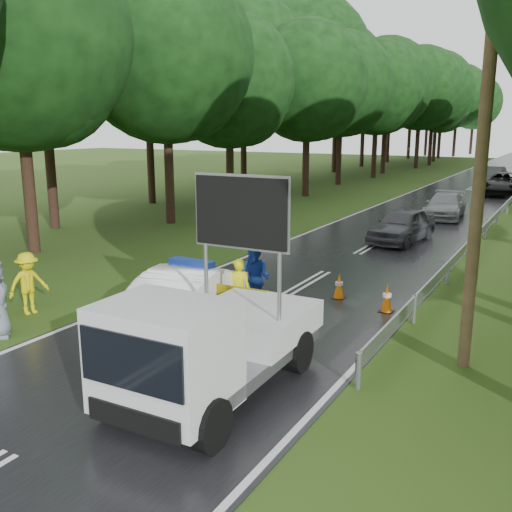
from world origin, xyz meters
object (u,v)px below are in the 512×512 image
Objects in this scene: queue_car_second at (445,206)px; queue_car_fourth at (492,176)px; officer at (239,291)px; queue_car_third at (505,184)px; barrier at (209,295)px; queue_car_first at (402,225)px; work_truck at (207,344)px; police_sedan at (193,297)px; civilian at (255,278)px.

queue_car_fourth is at bearing 85.92° from queue_car_second.
queue_car_fourth is (1.01, 36.91, -0.05)m from officer.
barrier is at bearing -93.05° from queue_car_third.
officer is 0.29× the size of queue_car_third.
queue_car_first is (0.82, 11.57, -0.10)m from officer.
queue_car_second is 12.21m from queue_car_third.
queue_car_first is at bearing -127.15° from officer.
barrier is 1.03m from officer.
officer is 31.02m from queue_car_third.
barrier is (-1.75, 2.67, -0.10)m from work_truck.
queue_car_second is (1.86, 19.60, -0.11)m from police_sedan.
barrier is 32.03m from queue_car_third.
work_truck is 34.59m from queue_car_third.
queue_car_fourth is (1.12, 35.91, -0.12)m from civilian.
queue_car_third reaches higher than queue_car_first.
queue_car_first is (1.60, 12.37, -0.04)m from police_sedan.
queue_car_second is at bearing -87.68° from queue_car_fourth.
police_sedan is 1.03× the size of queue_car_fourth.
queue_car_first is (-0.74, 15.24, -0.32)m from work_truck.
queue_car_second is (1.07, 18.80, -0.16)m from officer.
queue_car_second is at bearing -104.03° from police_sedan.
work_truck reaches higher than barrier.
police_sedan is 0.86× the size of queue_car_third.
queue_car_third is (3.40, 31.70, 0.01)m from police_sedan.
queue_car_second is (0.26, 7.23, -0.07)m from queue_car_first.
queue_car_first is (1.01, 12.57, -0.22)m from barrier.
queue_car_second reaches higher than barrier.
queue_car_third is at bearing -127.96° from officer.
work_truck is 1.61× the size of barrier.
queue_car_third is 1.20× the size of queue_car_fourth.
work_truck is 40.58m from queue_car_fourth.
work_truck is 4.96m from civilian.
police_sedan is 2.94× the size of officer.
officer reaches higher than queue_car_third.
work_truck reaches higher than queue_car_second.
queue_car_second is at bearing -95.28° from queue_car_third.
police_sedan reaches higher than queue_car_first.
queue_car_second is 18.11m from queue_car_fourth.
officer is at bearing -89.44° from queue_car_fourth.
queue_car_second is at bearing 84.14° from barrier.
barrier is at bearing -94.28° from civilian.
officer is at bearing -92.86° from queue_car_third.
queue_car_fourth is (0.20, 25.34, 0.05)m from queue_car_first.
civilian reaches higher than queue_car_third.
queue_car_second is at bearing 94.77° from queue_car_first.
officer is (0.19, 1.00, -0.13)m from barrier.
police_sedan is 19.68m from queue_car_second.
police_sedan is at bearing -90.59° from queue_car_fourth.
queue_car_fourth is at bearing -101.35° from police_sedan.
civilian is at bearing 108.77° from work_truck.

